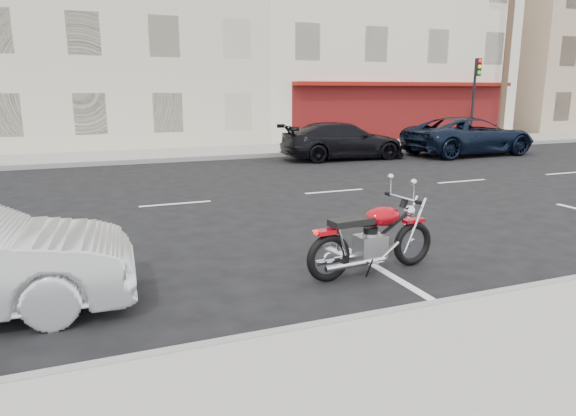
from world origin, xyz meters
name	(u,v)px	position (x,y,z in m)	size (l,w,h in m)	color
ground	(260,197)	(0.00, 0.00, 0.00)	(120.00, 120.00, 0.00)	black
sidewalk_far	(50,160)	(-5.00, 8.70, 0.07)	(80.00, 3.40, 0.15)	gray
curb_far	(47,166)	(-5.00, 7.00, 0.08)	(80.00, 0.12, 0.16)	gray
bldg_cream	(113,22)	(-2.00, 16.30, 5.75)	(12.00, 12.00, 11.50)	beige
bldg_corner	(349,24)	(11.00, 16.30, 6.25)	(14.00, 12.00, 12.50)	beige
bldg_far_east	(543,45)	(26.00, 16.30, 5.50)	(12.00, 12.00, 11.00)	tan
utility_pole	(508,42)	(15.50, 8.60, 4.74)	(1.80, 0.30, 9.00)	#422D1E
traffic_light	(475,89)	(13.50, 8.33, 2.56)	(0.26, 0.30, 3.80)	black
fire_hydrant	(444,133)	(12.00, 8.50, 0.53)	(0.20, 0.20, 0.72)	beige
motorcycle	(414,233)	(0.55, -5.45, 0.48)	(2.09, 0.69, 1.05)	black
suv_far	(469,136)	(10.39, 4.89, 0.74)	(2.46, 5.33, 1.48)	black
car_far	(343,141)	(5.12, 5.54, 0.68)	(1.90, 4.66, 1.35)	black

